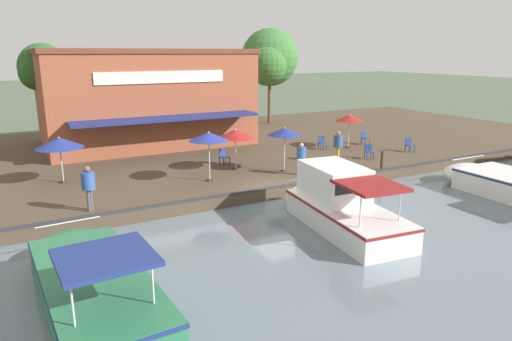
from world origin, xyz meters
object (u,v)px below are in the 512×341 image
(waterfront_restaurant, at_px, (145,97))
(patio_umbrella_far_corner, at_px, (235,134))
(patio_umbrella_mid_patio_right, at_px, (209,137))
(motorboat_fourth_along, at_px, (90,279))
(cafe_chair_beside_entrance, at_px, (369,151))
(cafe_chair_back_row_seat, at_px, (365,138))
(mooring_post, at_px, (382,160))
(patio_umbrella_mid_patio_left, at_px, (59,143))
(tree_behind_restaurant, at_px, (269,59))
(person_at_quay_edge, at_px, (88,183))
(person_mid_patio, at_px, (338,142))
(patio_umbrella_by_entrance, at_px, (285,132))
(motorboat_mid_row, at_px, (337,203))
(patio_umbrella_near_quay_edge, at_px, (350,118))
(cafe_chair_facing_river, at_px, (322,142))
(cafe_chair_under_first_umbrella, at_px, (224,156))
(person_near_entrance, at_px, (301,155))
(tree_upstream_bank, at_px, (42,69))
(cafe_chair_mid_patio, at_px, (409,144))

(waterfront_restaurant, bearing_deg, patio_umbrella_far_corner, 12.14)
(waterfront_restaurant, distance_m, patio_umbrella_mid_patio_right, 11.28)
(motorboat_fourth_along, bearing_deg, cafe_chair_beside_entrance, 114.61)
(cafe_chair_back_row_seat, xyz_separation_m, mooring_post, (5.74, -3.86, 0.04))
(patio_umbrella_mid_patio_right, relative_size, motorboat_fourth_along, 0.31)
(patio_umbrella_mid_patio_left, relative_size, tree_behind_restaurant, 0.28)
(waterfront_restaurant, relative_size, person_at_quay_edge, 7.31)
(patio_umbrella_mid_patio_left, distance_m, person_at_quay_edge, 4.95)
(patio_umbrella_mid_patio_left, bearing_deg, person_mid_patio, 78.85)
(mooring_post, distance_m, tree_behind_restaurant, 17.89)
(patio_umbrella_by_entrance, bearing_deg, motorboat_mid_row, -13.36)
(patio_umbrella_far_corner, height_order, motorboat_mid_row, patio_umbrella_far_corner)
(patio_umbrella_mid_patio_right, relative_size, patio_umbrella_near_quay_edge, 1.11)
(cafe_chair_facing_river, bearing_deg, tree_behind_restaurant, 167.71)
(cafe_chair_under_first_umbrella, xyz_separation_m, tree_behind_restaurant, (-11.79, 9.70, 5.05))
(patio_umbrella_far_corner, bearing_deg, patio_umbrella_mid_patio_left, -101.09)
(waterfront_restaurant, distance_m, person_near_entrance, 13.40)
(patio_umbrella_far_corner, height_order, motorboat_fourth_along, patio_umbrella_far_corner)
(patio_umbrella_far_corner, distance_m, patio_umbrella_by_entrance, 2.61)
(person_at_quay_edge, height_order, mooring_post, person_at_quay_edge)
(person_at_quay_edge, bearing_deg, waterfront_restaurant, 155.86)
(person_mid_patio, bearing_deg, patio_umbrella_mid_patio_right, -88.37)
(mooring_post, bearing_deg, motorboat_mid_row, -56.54)
(patio_umbrella_mid_patio_left, distance_m, tree_upstream_bank, 12.02)
(person_near_entrance, height_order, tree_upstream_bank, tree_upstream_bank)
(patio_umbrella_far_corner, distance_m, patio_umbrella_mid_patio_left, 8.61)
(patio_umbrella_far_corner, xyz_separation_m, patio_umbrella_near_quay_edge, (-1.70, 9.06, 0.02))
(cafe_chair_under_first_umbrella, bearing_deg, tree_upstream_bank, -145.92)
(cafe_chair_beside_entrance, xyz_separation_m, person_near_entrance, (1.12, -5.53, 0.56))
(person_near_entrance, relative_size, person_at_quay_edge, 0.91)
(cafe_chair_beside_entrance, bearing_deg, waterfront_restaurant, -138.17)
(person_near_entrance, height_order, motorboat_mid_row, motorboat_mid_row)
(person_at_quay_edge, relative_size, motorboat_mid_row, 0.26)
(patio_umbrella_mid_patio_right, height_order, person_at_quay_edge, patio_umbrella_mid_patio_right)
(cafe_chair_mid_patio, xyz_separation_m, cafe_chair_beside_entrance, (0.30, -3.61, 0.00))
(person_mid_patio, distance_m, tree_behind_restaurant, 15.48)
(patio_umbrella_near_quay_edge, relative_size, cafe_chair_beside_entrance, 2.59)
(cafe_chair_facing_river, xyz_separation_m, cafe_chair_under_first_umbrella, (0.67, -7.27, 0.00))
(patio_umbrella_mid_patio_right, distance_m, cafe_chair_facing_river, 10.07)
(cafe_chair_under_first_umbrella, xyz_separation_m, cafe_chair_beside_entrance, (2.86, 8.06, 0.00))
(patio_umbrella_by_entrance, xyz_separation_m, cafe_chair_mid_patio, (-0.39, 9.51, -1.63))
(patio_umbrella_mid_patio_left, relative_size, cafe_chair_back_row_seat, 2.64)
(patio_umbrella_mid_patio_left, height_order, person_near_entrance, patio_umbrella_mid_patio_left)
(cafe_chair_mid_patio, xyz_separation_m, tree_behind_restaurant, (-14.35, -1.98, 5.05))
(patio_umbrella_mid_patio_right, bearing_deg, cafe_chair_beside_entrance, 89.69)
(cafe_chair_facing_river, relative_size, person_near_entrance, 0.51)
(motorboat_fourth_along, bearing_deg, person_near_entrance, 120.21)
(cafe_chair_under_first_umbrella, xyz_separation_m, mooring_post, (5.16, 6.94, 0.04))
(patio_umbrella_near_quay_edge, bearing_deg, waterfront_restaurant, -126.05)
(patio_umbrella_by_entrance, distance_m, motorboat_fourth_along, 13.59)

